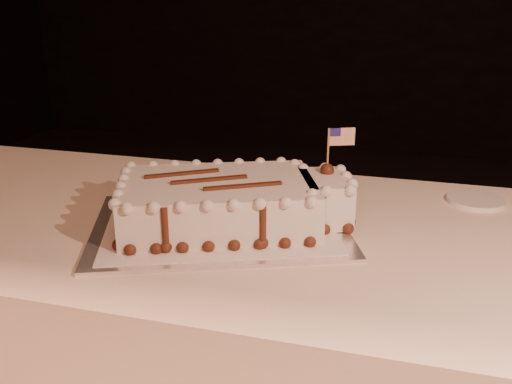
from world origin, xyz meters
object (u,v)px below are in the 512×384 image
(sheet_cake, at_px, (232,201))
(side_plate, at_px, (476,200))
(banquet_table, at_px, (291,378))
(cake_board, at_px, (219,225))

(sheet_cake, bearing_deg, side_plate, 30.05)
(banquet_table, bearing_deg, sheet_cake, -169.80)
(banquet_table, bearing_deg, side_plate, 35.57)
(cake_board, xyz_separation_m, sheet_cake, (0.03, 0.01, 0.05))
(sheet_cake, height_order, side_plate, sheet_cake)
(sheet_cake, bearing_deg, cake_board, -157.87)
(banquet_table, height_order, sheet_cake, sheet_cake)
(cake_board, bearing_deg, sheet_cake, 0.41)
(side_plate, bearing_deg, cake_board, -150.31)
(cake_board, height_order, side_plate, side_plate)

